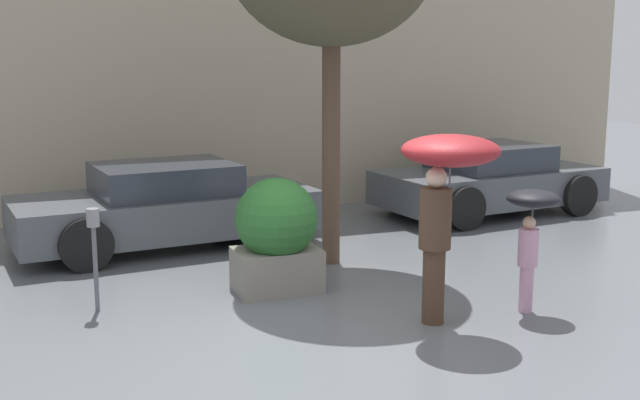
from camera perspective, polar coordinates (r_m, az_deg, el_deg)
The scene contains 8 objects.
ground_plane at distance 8.35m, azimuth -0.87°, elevation -9.35°, with size 40.00×40.00×0.00m, color slate.
building_facade at distance 14.14m, azimuth -9.98°, elevation 11.07°, with size 18.00×0.30×6.00m.
planter_box at distance 9.51m, azimuth -3.11°, elevation -2.36°, with size 1.00×0.98×1.38m.
person_adult at distance 8.26m, azimuth 8.95°, elevation 1.68°, with size 1.00×1.00×2.01m.
person_child at distance 9.04m, azimuth 14.78°, elevation -1.43°, with size 0.58×0.58×1.35m.
parked_car_near at distance 11.99m, azimuth -10.92°, elevation -0.45°, with size 4.52×2.42×1.22m.
parked_car_far at distance 14.46m, azimuth 11.94°, elevation 1.38°, with size 4.19×2.42×1.22m.
parking_meter at distance 9.08m, azimuth -15.78°, elevation -2.58°, with size 0.14×0.14×1.16m.
Camera 1 is at (-2.63, -7.39, 2.85)m, focal length 45.00 mm.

